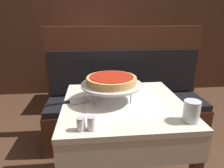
# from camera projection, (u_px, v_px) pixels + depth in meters

# --- Properties ---
(dining_table_front) EXTENTS (0.73, 0.73, 0.75)m
(dining_table_front) POSITION_uv_depth(u_px,v_px,m) (123.00, 118.00, 1.26)
(dining_table_front) COLOR beige
(dining_table_front) RESTS_ON ground_plane
(dining_table_rear) EXTENTS (0.75, 0.75, 0.74)m
(dining_table_rear) POSITION_uv_depth(u_px,v_px,m) (93.00, 62.00, 2.86)
(dining_table_rear) COLOR red
(dining_table_rear) RESTS_ON ground_plane
(booth_bench) EXTENTS (1.57, 0.46, 1.15)m
(booth_bench) POSITION_uv_depth(u_px,v_px,m) (126.00, 109.00, 2.05)
(booth_bench) COLOR #4C2819
(booth_bench) RESTS_ON ground_plane
(back_wall_panel) EXTENTS (6.00, 0.04, 2.40)m
(back_wall_panel) POSITION_uv_depth(u_px,v_px,m) (103.00, 20.00, 3.15)
(back_wall_panel) COLOR #4C2D1E
(back_wall_panel) RESTS_ON ground_plane
(pizza_pan_stand) EXTENTS (0.37, 0.37, 0.11)m
(pizza_pan_stand) POSITION_uv_depth(u_px,v_px,m) (112.00, 85.00, 1.21)
(pizza_pan_stand) COLOR #ADADB2
(pizza_pan_stand) RESTS_ON dining_table_front
(deep_dish_pizza) EXTENTS (0.30, 0.30, 0.05)m
(deep_dish_pizza) POSITION_uv_depth(u_px,v_px,m) (112.00, 80.00, 1.20)
(deep_dish_pizza) COLOR tan
(deep_dish_pizza) RESTS_ON pizza_pan_stand
(pizza_server) EXTENTS (0.27, 0.14, 0.01)m
(pizza_server) POSITION_uv_depth(u_px,v_px,m) (70.00, 102.00, 1.21)
(pizza_server) COLOR #BCBCC1
(pizza_server) RESTS_ON dining_table_front
(water_glass_near) EXTENTS (0.08, 0.08, 0.11)m
(water_glass_near) POSITION_uv_depth(u_px,v_px,m) (192.00, 111.00, 0.98)
(water_glass_near) COLOR silver
(water_glass_near) RESTS_ON dining_table_front
(salt_shaker) EXTENTS (0.04, 0.04, 0.06)m
(salt_shaker) POSITION_uv_depth(u_px,v_px,m) (81.00, 124.00, 0.91)
(salt_shaker) COLOR silver
(salt_shaker) RESTS_ON dining_table_front
(pepper_shaker) EXTENTS (0.04, 0.04, 0.06)m
(pepper_shaker) POSITION_uv_depth(u_px,v_px,m) (92.00, 123.00, 0.91)
(pepper_shaker) COLOR silver
(pepper_shaker) RESTS_ON dining_table_front
(condiment_caddy) EXTENTS (0.11, 0.11, 0.14)m
(condiment_caddy) POSITION_uv_depth(u_px,v_px,m) (95.00, 50.00, 2.91)
(condiment_caddy) COLOR black
(condiment_caddy) RESTS_ON dining_table_rear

